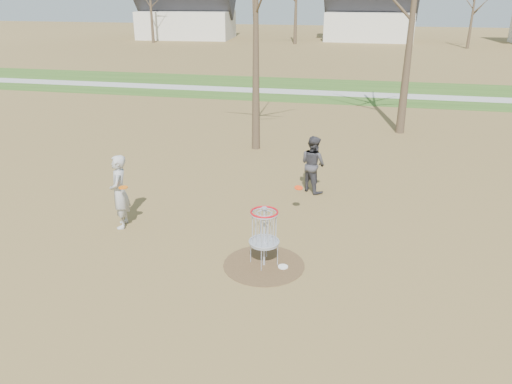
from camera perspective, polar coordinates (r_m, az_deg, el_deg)
ground at (r=11.11m, az=0.91°, el=-8.34°), size 160.00×160.00×0.00m
green_band at (r=30.97m, az=8.65°, el=11.42°), size 160.00×8.00×0.01m
footpath at (r=29.99m, az=8.51°, el=11.10°), size 160.00×1.50×0.01m
dirt_circle at (r=11.11m, az=0.91°, el=-8.32°), size 1.80×1.80×0.01m
player_standing at (r=12.91m, az=-15.34°, el=0.02°), size 0.64×0.79×1.89m
player_throwing at (r=14.85m, az=6.52°, el=3.20°), size 1.05×1.02×1.70m
disc_grounded at (r=11.02m, az=3.11°, el=-8.52°), size 0.22×0.22×0.02m
discs_in_play at (r=12.64m, az=-4.27°, el=0.50°), size 4.26×2.10×0.45m
disc_golf_basket at (r=10.68m, az=0.94°, el=-4.11°), size 0.64×0.64×1.35m
houses_row at (r=62.04m, az=15.25°, el=19.47°), size 56.51×10.01×7.26m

